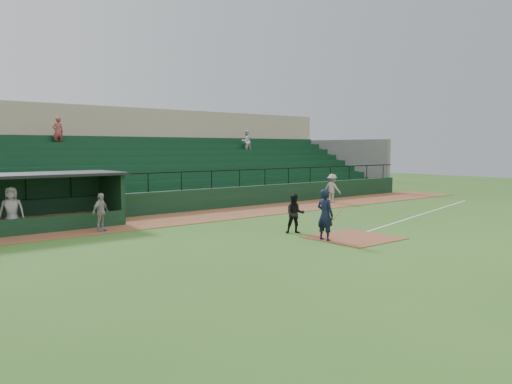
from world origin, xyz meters
TOP-DOWN VIEW (x-y plane):
  - ground at (0.00, 0.00)m, footprint 90.00×90.00m
  - warning_track at (0.00, 8.00)m, footprint 40.00×4.00m
  - home_plate_dirt at (0.00, -1.00)m, footprint 3.00×3.00m
  - foul_line at (8.00, 1.20)m, footprint 17.49×4.44m
  - stadium_structure at (-0.00, 16.46)m, footprint 38.00×13.08m
  - dugout at (-9.75, 9.56)m, footprint 8.90×3.20m
  - batter_at_plate at (-1.29, -0.67)m, footprint 1.06×0.75m
  - umpire at (-1.02, 1.24)m, footprint 1.00×0.97m
  - runner at (8.81, 8.04)m, footprint 0.85×1.27m
  - dugout_player_a at (-7.05, 6.63)m, footprint 1.02×0.80m
  - dugout_player_b at (-10.09, 8.28)m, footprint 1.10×0.90m

SIDE VIEW (x-z plane):
  - ground at x=0.00m, z-range 0.00..0.00m
  - foul_line at x=8.00m, z-range 0.00..0.01m
  - warning_track at x=0.00m, z-range 0.00..0.03m
  - home_plate_dirt at x=0.00m, z-range 0.00..0.03m
  - umpire at x=-1.02m, z-range 0.00..1.62m
  - dugout_player_a at x=-7.05m, z-range 0.03..1.64m
  - runner at x=8.81m, z-range 0.03..1.85m
  - batter_at_plate at x=-1.29m, z-range 0.00..1.97m
  - dugout_player_b at x=-10.09m, z-range 0.03..1.96m
  - dugout at x=-9.75m, z-range 0.12..2.54m
  - stadium_structure at x=0.00m, z-range -0.90..5.50m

